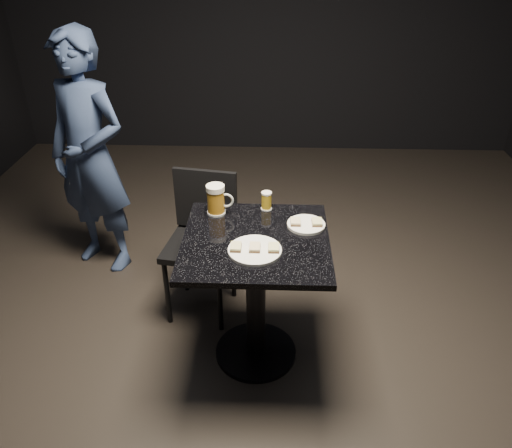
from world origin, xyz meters
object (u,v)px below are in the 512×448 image
(plate_large, at_px, (255,250))
(chair, at_px, (202,234))
(table, at_px, (256,279))
(beer_tumbler, at_px, (266,201))
(beer_mug, at_px, (216,199))
(patron, at_px, (90,157))
(plate_small, at_px, (306,225))

(plate_large, bearing_deg, chair, 121.32)
(table, xyz_separation_m, beer_tumbler, (0.04, 0.29, 0.29))
(beer_mug, bearing_deg, plate_large, -58.97)
(patron, distance_m, table, 1.41)
(beer_tumbler, bearing_deg, beer_mug, -168.20)
(plate_small, height_order, beer_mug, beer_mug)
(plate_small, bearing_deg, beer_tumbler, 140.37)
(plate_large, height_order, beer_mug, beer_mug)
(plate_large, height_order, table, plate_large)
(beer_mug, distance_m, chair, 0.40)
(plate_small, height_order, chair, chair)
(table, xyz_separation_m, chair, (-0.33, 0.43, -0.01))
(plate_small, height_order, table, plate_small)
(table, bearing_deg, beer_mug, 131.23)
(table, height_order, chair, chair)
(plate_large, bearing_deg, beer_tumbler, 83.63)
(plate_small, xyz_separation_m, chair, (-0.57, 0.30, -0.26))
(plate_large, xyz_separation_m, patron, (-1.08, 0.98, 0.02))
(plate_large, relative_size, beer_mug, 1.56)
(beer_tumbler, relative_size, chair, 0.11)
(patron, bearing_deg, beer_mug, -13.02)
(plate_large, distance_m, beer_tumbler, 0.41)
(plate_large, relative_size, plate_small, 1.31)
(table, xyz_separation_m, beer_mug, (-0.21, 0.24, 0.32))
(patron, relative_size, beer_mug, 9.89)
(patron, xyz_separation_m, table, (1.08, -0.87, -0.27))
(plate_small, height_order, beer_tumbler, beer_tumbler)
(beer_tumbler, bearing_deg, table, -98.56)
(plate_small, bearing_deg, table, -152.31)
(plate_large, distance_m, chair, 0.68)
(beer_mug, xyz_separation_m, chair, (-0.12, 0.19, -0.33))
(table, bearing_deg, chair, 127.37)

